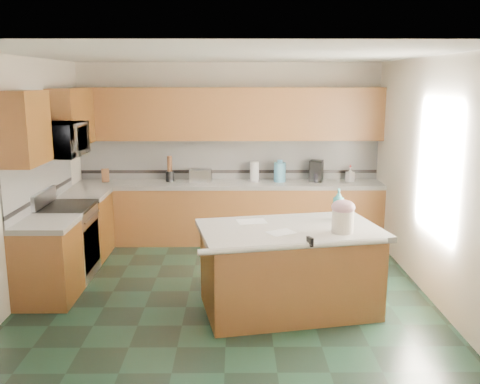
{
  "coord_description": "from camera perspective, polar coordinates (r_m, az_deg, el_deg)",
  "views": [
    {
      "loc": [
        0.1,
        -5.92,
        2.44
      ],
      "look_at": [
        0.15,
        0.35,
        1.12
      ],
      "focal_mm": 40.0,
      "sensor_mm": 36.0,
      "label": 1
    }
  ],
  "objects": [
    {
      "name": "utensil_crock",
      "position": [
        8.18,
        -7.48,
        1.65
      ],
      "size": [
        0.13,
        0.13,
        0.16
      ],
      "primitive_type": "cylinder",
      "color": "black",
      "rests_on": "back_countertop"
    },
    {
      "name": "left_upper_cab_rear",
      "position": [
        7.69,
        -17.52,
        7.62
      ],
      "size": [
        0.33,
        1.09,
        0.78
      ],
      "primitive_type": "cube",
      "color": "#402308",
      "rests_on": "wall_left"
    },
    {
      "name": "toaster_oven",
      "position": [
        8.11,
        -4.24,
        1.73
      ],
      "size": [
        0.32,
        0.22,
        0.19
      ],
      "primitive_type": "cube",
      "rotation": [
        0.0,
        0.0,
        -0.0
      ],
      "color": "#B7B7BC",
      "rests_on": "back_countertop"
    },
    {
      "name": "microwave",
      "position": [
        6.79,
        -18.56,
        5.3
      ],
      "size": [
        0.5,
        0.73,
        0.41
      ],
      "primitive_type": "imported",
      "rotation": [
        0.0,
        0.0,
        1.57
      ],
      "color": "#B7B7BC",
      "rests_on": "wall_left"
    },
    {
      "name": "range_backguard",
      "position": [
        6.98,
        -20.21,
        -0.58
      ],
      "size": [
        0.06,
        0.76,
        0.18
      ],
      "primitive_type": "cube",
      "color": "#B7B7BC",
      "rests_on": "range_body"
    },
    {
      "name": "treat_jar_knob",
      "position": [
        5.45,
        10.98,
        -1.07
      ],
      "size": [
        0.08,
        0.03,
        0.03
      ],
      "primitive_type": "cylinder",
      "rotation": [
        0.0,
        1.57,
        0.0
      ],
      "color": "tan",
      "rests_on": "treat_jar_lid"
    },
    {
      "name": "treat_jar_knob_end_l",
      "position": [
        5.45,
        10.57,
        -1.07
      ],
      "size": [
        0.04,
        0.04,
        0.04
      ],
      "primitive_type": "sphere",
      "color": "tan",
      "rests_on": "treat_jar_lid"
    },
    {
      "name": "treat_jar_lid",
      "position": [
        5.46,
        10.96,
        -1.59
      ],
      "size": [
        0.24,
        0.24,
        0.15
      ],
      "primitive_type": "ellipsoid",
      "color": "#C68F9E",
      "rests_on": "treat_jar"
    },
    {
      "name": "back_backsplash",
      "position": [
        8.29,
        -1.15,
        3.53
      ],
      "size": [
        4.6,
        0.02,
        0.63
      ],
      "primitive_type": "cube",
      "color": "silver",
      "rests_on": "back_countertop"
    },
    {
      "name": "coffee_maker",
      "position": [
        8.2,
        8.14,
        2.24
      ],
      "size": [
        0.24,
        0.26,
        0.32
      ],
      "primitive_type": "cube",
      "rotation": [
        0.0,
        0.0,
        -0.3
      ],
      "color": "black",
      "rests_on": "back_countertop"
    },
    {
      "name": "wall_left",
      "position": [
        6.48,
        -22.38,
        1.31
      ],
      "size": [
        0.04,
        4.6,
        2.7
      ],
      "primitive_type": "cube",
      "color": "beige",
      "rests_on": "ground"
    },
    {
      "name": "wall_front",
      "position": [
        3.76,
        -1.95,
        -4.95
      ],
      "size": [
        4.6,
        0.04,
        2.7
      ],
      "primitive_type": "cube",
      "color": "beige",
      "rests_on": "ground"
    },
    {
      "name": "range_body",
      "position": [
        7.04,
        -17.87,
        -5.2
      ],
      "size": [
        0.6,
        0.76,
        0.88
      ],
      "primitive_type": "cube",
      "color": "#B7B7BC",
      "rests_on": "ground"
    },
    {
      "name": "back_upper_cab",
      "position": [
        8.07,
        -1.19,
        8.34
      ],
      "size": [
        4.6,
        0.33,
        0.78
      ],
      "primitive_type": "cube",
      "color": "#402308",
      "rests_on": "wall_back"
    },
    {
      "name": "water_jug",
      "position": [
        8.12,
        4.27,
        2.12
      ],
      "size": [
        0.18,
        0.18,
        0.29
      ],
      "primitive_type": "cylinder",
      "color": "#5DAED7",
      "rests_on": "back_countertop"
    },
    {
      "name": "left_upper_cab_front",
      "position": [
        6.12,
        -22.02,
        6.35
      ],
      "size": [
        0.33,
        0.72,
        0.78
      ],
      "primitive_type": "cube",
      "color": "#402308",
      "rests_on": "wall_left"
    },
    {
      "name": "left_backsplash",
      "position": [
        7.0,
        -20.42,
        1.22
      ],
      "size": [
        0.02,
        2.3,
        0.63
      ],
      "primitive_type": "cube",
      "color": "silver",
      "rests_on": "wall_left"
    },
    {
      "name": "floor",
      "position": [
        6.4,
        -1.34,
        -10.52
      ],
      "size": [
        4.6,
        4.6,
        0.0
      ],
      "primitive_type": "plane",
      "color": "black",
      "rests_on": "ground"
    },
    {
      "name": "soap_bottle_back",
      "position": [
        8.27,
        11.66,
        1.85
      ],
      "size": [
        0.14,
        0.14,
        0.22
      ],
      "primitive_type": "imported",
      "rotation": [
        0.0,
        0.0,
        0.47
      ],
      "color": "white",
      "rests_on": "back_countertop"
    },
    {
      "name": "range_oven_door",
      "position": [
        6.97,
        -15.56,
        -5.57
      ],
      "size": [
        0.02,
        0.68,
        0.55
      ],
      "primitive_type": "cube",
      "color": "black",
      "rests_on": "range_body"
    },
    {
      "name": "range_handle",
      "position": [
        6.86,
        -15.5,
        -2.55
      ],
      "size": [
        0.02,
        0.66,
        0.02
      ],
      "primitive_type": "cylinder",
      "rotation": [
        1.57,
        0.0,
        0.0
      ],
      "color": "#B7B7BC",
      "rests_on": "range_body"
    },
    {
      "name": "island_top",
      "position": [
        5.65,
        5.33,
        -4.07
      ],
      "size": [
        2.05,
        1.45,
        0.06
      ],
      "primitive_type": "cube",
      "rotation": [
        0.0,
        0.0,
        0.19
      ],
      "color": "white",
      "rests_on": "island_base"
    },
    {
      "name": "left_accent_band",
      "position": [
        7.03,
        -20.26,
        -0.34
      ],
      "size": [
        0.01,
        2.3,
        0.05
      ],
      "primitive_type": "cube",
      "color": "black",
      "rests_on": "wall_left"
    },
    {
      "name": "treat_jar",
      "position": [
        5.5,
        10.9,
        -3.12
      ],
      "size": [
        0.29,
        0.29,
        0.23
      ],
      "primitive_type": "cylinder",
      "rotation": [
        0.0,
        0.0,
        -0.38
      ],
      "color": "beige",
      "rests_on": "island_top"
    },
    {
      "name": "paper_towel_base",
      "position": [
        8.16,
        1.54,
        1.21
      ],
      "size": [
        0.2,
        0.2,
        0.01
      ],
      "primitive_type": "cylinder",
      "color": "#B7B7BC",
      "rests_on": "back_countertop"
    },
    {
      "name": "soap_back_cap",
      "position": [
        8.25,
        11.7,
        2.71
      ],
      "size": [
        0.02,
        0.02,
        0.03
      ],
      "primitive_type": "cylinder",
      "color": "red",
      "rests_on": "soap_bottle_back"
    },
    {
      "name": "island_base",
      "position": [
        5.79,
        5.24,
        -8.45
      ],
      "size": [
        1.93,
        1.33,
        0.86
      ],
      "primitive_type": "cube",
      "rotation": [
        0.0,
        0.0,
        0.19
      ],
      "color": "#402308",
      "rests_on": "ground"
    },
    {
      "name": "back_accent_band",
      "position": [
        8.32,
        -1.15,
        2.2
      ],
      "size": [
        4.6,
        0.01,
        0.05
      ],
      "primitive_type": "cube",
      "color": "black",
      "rests_on": "back_countertop"
    },
    {
      "name": "water_jug_neck",
      "position": [
        8.09,
        4.28,
        3.29
      ],
      "size": [
        0.08,
        0.08,
        0.04
      ],
      "primitive_type": "cylinder",
      "color": "#5DAED7",
      "rests_on": "water_jug"
    },
    {
      "name": "clamp_body",
      "position": [
        5.15,
        7.47,
        -5.26
      ],
      "size": [
        0.06,
        0.1,
        0.09
      ],
      "primitive_type": "cube",
      "rotation": [
        0.0,
        0.0,
        0.37
      ],
      "color": "black",
      "rests_on": "island_top"
    },
    {
      "name": "back_base_cab",
      "position": [
        8.17,
        -1.15,
        -2.36
      ],
      "size": [
        4.6,
        0.6,
        0.86
      ],
      "primitive_type": "cube",
      "color": "#402308",
      "rests_on": "ground"
    },
    {
      "name": "paper_towel",
      "position": [
        8.14,
        1.55,
        2.2
      ],
      "size": [
        0.13,
        0.13,
        0.3
      ],
      "primitive_type": "cylinder",
      "color": "white",
      "rests_on": "back_countertop"
    },
    {
      "name": "utensil_bundle",
      "position": [
        8.15,
        -7.52,
        3.01
      ],
      "size": [
        0.07,
        0.07,
        0.23
      ],
      "primitive_type": "cylinder",
      "color": "#472814",
      "rests_on": "utensil_crock"
    },
    {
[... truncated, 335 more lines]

